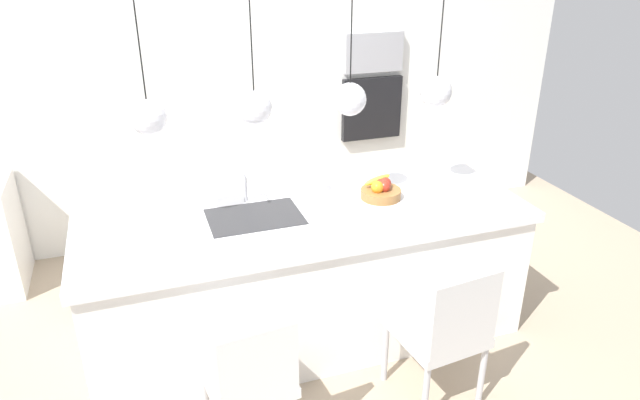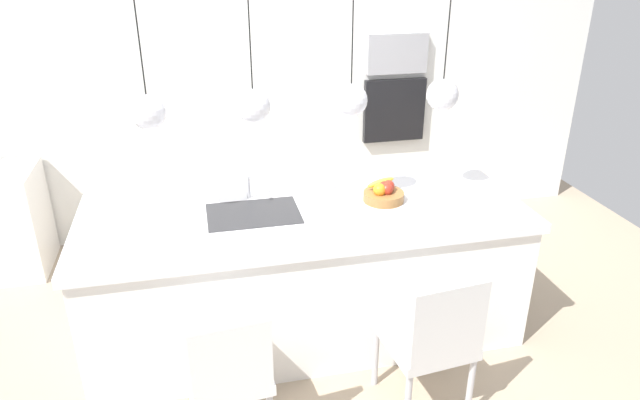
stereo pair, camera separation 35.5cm
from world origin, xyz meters
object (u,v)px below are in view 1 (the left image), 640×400
chair_near (250,376)px  chair_middle (444,329)px  microwave (373,52)px  fruit_bowl (381,190)px  oven (371,108)px

chair_near → chair_middle: size_ratio=0.94×
microwave → chair_near: 3.17m
fruit_bowl → oven: 1.69m
fruit_bowl → oven: (0.62, 1.57, 0.08)m
microwave → chair_near: size_ratio=0.64×
microwave → chair_middle: bearing=-104.4°
fruit_bowl → microwave: 1.78m
fruit_bowl → chair_middle: bearing=-90.7°
fruit_bowl → chair_near: size_ratio=0.31×
oven → chair_near: (-1.71, -2.46, -0.56)m
microwave → oven: (0.00, 0.00, -0.50)m
chair_near → microwave: bearing=55.3°
microwave → chair_middle: microwave is taller
fruit_bowl → oven: oven is taller
fruit_bowl → chair_middle: fruit_bowl is taller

